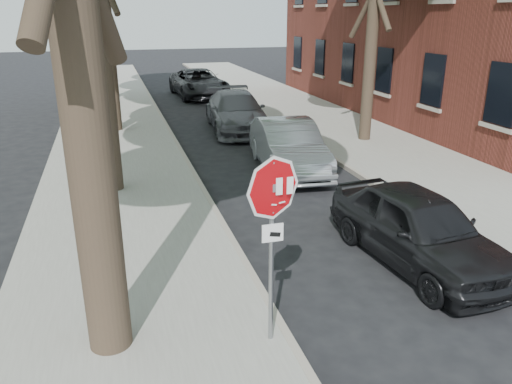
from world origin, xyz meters
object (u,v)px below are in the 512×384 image
car_b (288,146)px  car_c (236,112)px  car_a (418,228)px  stop_sign (272,216)px  car_d (199,83)px

car_b → car_c: bearing=97.2°
car_b → car_a: bearing=-81.0°
car_a → car_b: size_ratio=0.92×
car_c → car_b: bearing=-83.7°
stop_sign → car_c: size_ratio=0.52×
car_c → car_d: size_ratio=0.95×
car_a → stop_sign: bearing=-159.1°
stop_sign → car_d: stop_sign is taller
stop_sign → car_c: (2.82, 13.13, -1.22)m
stop_sign → car_a: 3.88m
car_b → car_c: 5.53m
car_b → car_d: bearing=96.2°
stop_sign → car_a: size_ratio=0.65×
stop_sign → car_b: stop_sign is taller
car_b → car_c: car_c is taller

